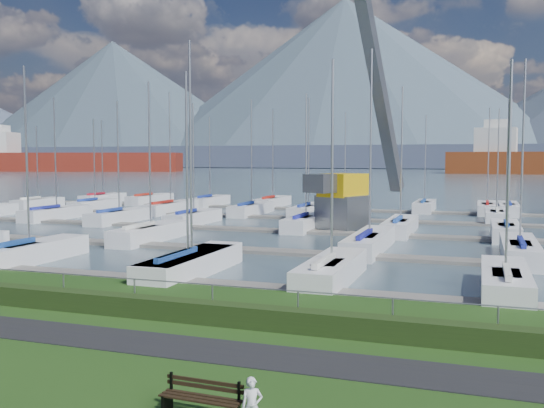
% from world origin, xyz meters
% --- Properties ---
extents(path, '(160.00, 2.00, 0.04)m').
position_xyz_m(path, '(0.00, -3.00, 0.01)').
color(path, black).
rests_on(path, grass).
extents(water, '(800.00, 540.00, 0.20)m').
position_xyz_m(water, '(0.00, 260.00, -0.40)').
color(water, '#435662').
extents(hedge, '(80.00, 0.70, 0.70)m').
position_xyz_m(hedge, '(0.00, -0.40, 0.35)').
color(hedge, '#213513').
rests_on(hedge, grass).
extents(fence, '(80.00, 0.04, 0.04)m').
position_xyz_m(fence, '(0.00, 0.00, 1.20)').
color(fence, gray).
rests_on(fence, grass).
extents(foothill, '(900.00, 80.00, 12.00)m').
position_xyz_m(foothill, '(0.00, 330.00, 6.00)').
color(foothill, '#485069').
rests_on(foothill, water).
extents(mountains, '(1190.00, 360.00, 115.00)m').
position_xyz_m(mountains, '(7.35, 404.62, 46.68)').
color(mountains, '#49546B').
rests_on(mountains, water).
extents(docks, '(90.00, 41.60, 0.25)m').
position_xyz_m(docks, '(0.00, 26.00, -0.22)').
color(docks, slate).
rests_on(docks, water).
extents(bench_right, '(1.81, 0.48, 0.85)m').
position_xyz_m(bench_right, '(5.01, -7.12, 0.42)').
color(bench_right, black).
rests_on(bench_right, grass).
extents(person, '(0.51, 0.43, 1.20)m').
position_xyz_m(person, '(6.17, -7.21, 0.60)').
color(person, silver).
rests_on(person, grass).
extents(crane, '(6.18, 13.48, 22.35)m').
position_xyz_m(crane, '(0.68, 29.73, 5.33)').
color(crane, '#5C5F64').
rests_on(crane, water).
extents(cargo_ship_west, '(91.23, 44.87, 21.50)m').
position_xyz_m(cargo_ship_west, '(-155.59, 193.72, 3.63)').
color(cargo_ship_west, maroon).
rests_on(cargo_ship_west, water).
extents(sailboat_fleet, '(75.91, 49.48, 13.51)m').
position_xyz_m(sailboat_fleet, '(-0.24, 29.07, 5.34)').
color(sailboat_fleet, '#A22715').
rests_on(sailboat_fleet, water).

